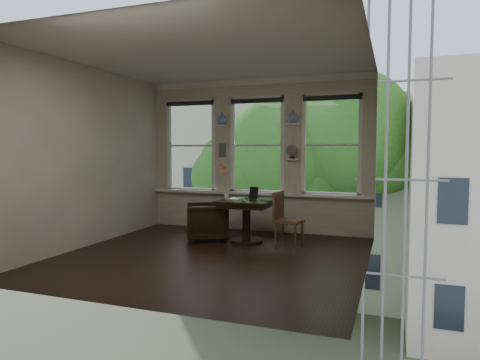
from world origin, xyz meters
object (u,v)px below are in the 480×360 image
at_px(side_chair_right, 289,220).
at_px(laptop, 265,200).
at_px(mug, 227,197).
at_px(table, 247,221).
at_px(armchair_left, 207,222).

bearing_deg(side_chair_right, laptop, 82.56).
bearing_deg(mug, side_chair_right, -6.55).
relative_size(laptop, mug, 3.19).
bearing_deg(laptop, table, -165.99).
bearing_deg(laptop, side_chair_right, 9.48).
xyz_separation_m(table, laptop, (0.36, -0.06, 0.39)).
height_order(table, side_chair_right, side_chair_right).
distance_m(laptop, mug, 0.72).
height_order(side_chair_right, mug, side_chair_right).
xyz_separation_m(armchair_left, laptop, (1.10, -0.03, 0.43)).
bearing_deg(armchair_left, table, 66.57).
xyz_separation_m(table, mug, (-0.36, -0.04, 0.42)).
height_order(table, laptop, laptop).
distance_m(armchair_left, mug, 0.60).
xyz_separation_m(armchair_left, mug, (0.38, -0.00, 0.46)).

